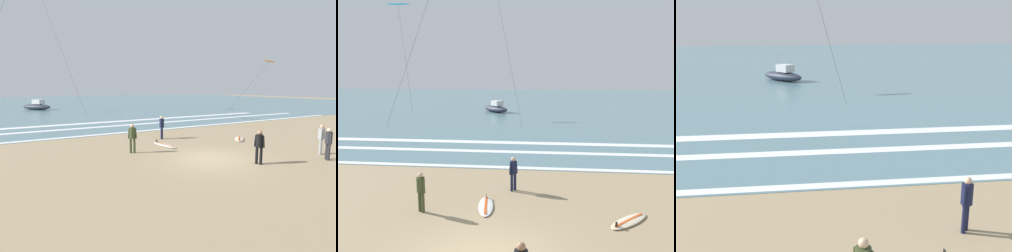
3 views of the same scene
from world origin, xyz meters
TOP-DOWN VIEW (x-y plane):
  - ocean_surface at (0.00, 54.34)m, footprint 140.00×90.00m
  - wave_foam_shoreline at (1.84, 9.74)m, footprint 47.48×0.51m
  - wave_foam_mid_break at (-1.44, 13.61)m, footprint 51.51×0.74m
  - wave_foam_outer_break at (-0.69, 16.66)m, footprint 41.16×1.01m
  - surfer_foreground_main at (0.40, 5.97)m, footprint 0.41×0.44m
  - offshore_boat at (-4.78, 37.04)m, footprint 4.66×5.07m

SIDE VIEW (x-z plane):
  - ocean_surface at x=0.00m, z-range 0.00..0.01m
  - wave_foam_shoreline at x=1.84m, z-range 0.01..0.02m
  - wave_foam_mid_break at x=-1.44m, z-range 0.01..0.02m
  - wave_foam_outer_break at x=-0.69m, z-range 0.01..0.02m
  - offshore_boat at x=-4.78m, z-range -0.80..1.90m
  - surfer_foreground_main at x=0.40m, z-range 0.16..1.76m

